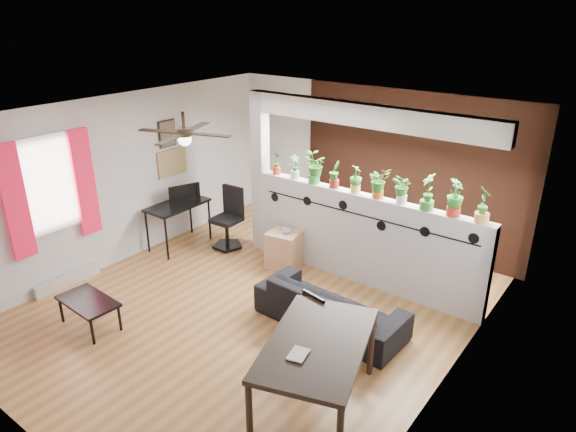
{
  "coord_description": "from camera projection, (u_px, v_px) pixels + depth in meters",
  "views": [
    {
      "loc": [
        3.95,
        -4.49,
        3.81
      ],
      "look_at": [
        0.12,
        0.6,
        1.17
      ],
      "focal_mm": 32.0,
      "sensor_mm": 36.0,
      "label": 1
    }
  ],
  "objects": [
    {
      "name": "sofa",
      "position": [
        330.0,
        307.0,
        6.47
      ],
      "size": [
        1.87,
        0.79,
        0.54
      ],
      "primitive_type": "imported",
      "rotation": [
        0.0,
        0.0,
        3.1
      ],
      "color": "black",
      "rests_on": "ground"
    },
    {
      "name": "partition_wall",
      "position": [
        363.0,
        239.0,
        7.37
      ],
      "size": [
        3.6,
        0.18,
        1.35
      ],
      "primitive_type": "cube",
      "color": "#BCBCC1",
      "rests_on": "ground"
    },
    {
      "name": "vine_decal",
      "position": [
        362.0,
        215.0,
        7.14
      ],
      "size": [
        3.31,
        0.01,
        0.3
      ],
      "color": "black",
      "rests_on": "partition_wall"
    },
    {
      "name": "pier_column",
      "position": [
        261.0,
        173.0,
        8.19
      ],
      "size": [
        0.22,
        0.2,
        2.6
      ],
      "primitive_type": "cube",
      "color": "#BCBCC1",
      "rests_on": "ground"
    },
    {
      "name": "computer_desk",
      "position": [
        178.0,
        208.0,
        8.48
      ],
      "size": [
        0.56,
        1.05,
        0.76
      ],
      "color": "black",
      "rests_on": "ground"
    },
    {
      "name": "office_chair",
      "position": [
        229.0,
        222.0,
        8.53
      ],
      "size": [
        0.53,
        0.53,
        1.02
      ],
      "color": "black",
      "rests_on": "ground"
    },
    {
      "name": "potted_plant_8",
      "position": [
        455.0,
        197.0,
        6.33
      ],
      "size": [
        0.22,
        0.27,
        0.47
      ],
      "color": "red",
      "rests_on": "partition_wall"
    },
    {
      "name": "corkboard",
      "position": [
        172.0,
        162.0,
        8.58
      ],
      "size": [
        0.03,
        0.6,
        0.45
      ],
      "primitive_type": "cube",
      "color": "olive",
      "rests_on": "room_shell"
    },
    {
      "name": "window_assembly",
      "position": [
        50.0,
        188.0,
        6.92
      ],
      "size": [
        0.09,
        1.3,
        1.55
      ],
      "color": "white",
      "rests_on": "room_shell"
    },
    {
      "name": "potted_plant_4",
      "position": [
        356.0,
        178.0,
        7.13
      ],
      "size": [
        0.25,
        0.25,
        0.4
      ],
      "color": "#E3E250",
      "rests_on": "partition_wall"
    },
    {
      "name": "cup",
      "position": [
        287.0,
        230.0,
        7.76
      ],
      "size": [
        0.15,
        0.15,
        0.09
      ],
      "primitive_type": "imported",
      "rotation": [
        0.0,
        0.0,
        -0.29
      ],
      "color": "gray",
      "rests_on": "cube_shelf"
    },
    {
      "name": "potted_plant_0",
      "position": [
        277.0,
        162.0,
        7.91
      ],
      "size": [
        0.19,
        0.16,
        0.36
      ],
      "color": "red",
      "rests_on": "partition_wall"
    },
    {
      "name": "room_shell",
      "position": [
        252.0,
        219.0,
        6.47
      ],
      "size": [
        6.3,
        7.1,
        2.9
      ],
      "color": "brown",
      "rests_on": "ground"
    },
    {
      "name": "potted_plant_5",
      "position": [
        379.0,
        182.0,
        6.93
      ],
      "size": [
        0.26,
        0.28,
        0.43
      ],
      "color": "#D15C18",
      "rests_on": "partition_wall"
    },
    {
      "name": "monitor",
      "position": [
        184.0,
        196.0,
        8.53
      ],
      "size": [
        0.3,
        0.15,
        0.17
      ],
      "primitive_type": "imported",
      "rotation": [
        0.0,
        0.0,
        1.21
      ],
      "color": "black",
      "rests_on": "computer_desk"
    },
    {
      "name": "potted_plant_1",
      "position": [
        295.0,
        166.0,
        7.72
      ],
      "size": [
        0.21,
        0.23,
        0.37
      ],
      "color": "white",
      "rests_on": "partition_wall"
    },
    {
      "name": "baseboard_heater",
      "position": [
        68.0,
        280.0,
        7.46
      ],
      "size": [
        0.08,
        1.0,
        0.18
      ],
      "primitive_type": "cube",
      "color": "silver",
      "rests_on": "ground"
    },
    {
      "name": "dining_table",
      "position": [
        317.0,
        349.0,
        4.94
      ],
      "size": [
        1.32,
        1.7,
        0.82
      ],
      "color": "black",
      "rests_on": "ground"
    },
    {
      "name": "ceiling_fan",
      "position": [
        184.0,
        135.0,
        6.3
      ],
      "size": [
        1.19,
        1.19,
        0.43
      ],
      "color": "black",
      "rests_on": "room_shell"
    },
    {
      "name": "ceiling_header",
      "position": [
        371.0,
        116.0,
        6.69
      ],
      "size": [
        3.6,
        0.18,
        0.3
      ],
      "primitive_type": "cube",
      "color": "white",
      "rests_on": "room_shell"
    },
    {
      "name": "book",
      "position": [
        290.0,
        352.0,
        4.74
      ],
      "size": [
        0.21,
        0.25,
        0.02
      ],
      "primitive_type": "imported",
      "rotation": [
        0.0,
        0.0,
        0.22
      ],
      "color": "gray",
      "rests_on": "dining_table"
    },
    {
      "name": "potted_plant_3",
      "position": [
        335.0,
        174.0,
        7.32
      ],
      "size": [
        0.18,
        0.22,
        0.4
      ],
      "color": "#B0201C",
      "rests_on": "partition_wall"
    },
    {
      "name": "coffee_table",
      "position": [
        88.0,
        303.0,
        6.42
      ],
      "size": [
        0.84,
        0.49,
        0.38
      ],
      "color": "black",
      "rests_on": "ground"
    },
    {
      "name": "potted_plant_9",
      "position": [
        484.0,
        203.0,
        6.14
      ],
      "size": [
        0.31,
        0.32,
        0.47
      ],
      "color": "gold",
      "rests_on": "partition_wall"
    },
    {
      "name": "potted_plant_2",
      "position": [
        314.0,
        167.0,
        7.51
      ],
      "size": [
        0.3,
        0.27,
        0.46
      ],
      "color": "green",
      "rests_on": "partition_wall"
    },
    {
      "name": "folding_chair",
      "position": [
        308.0,
        324.0,
        5.71
      ],
      "size": [
        0.4,
        0.4,
        0.86
      ],
      "color": "black",
      "rests_on": "ground"
    },
    {
      "name": "framed_art",
      "position": [
        167.0,
        133.0,
        8.35
      ],
      "size": [
        0.03,
        0.34,
        0.44
      ],
      "color": "#8C7259",
      "rests_on": "room_shell"
    },
    {
      "name": "cube_shelf",
      "position": [
        284.0,
        250.0,
        7.92
      ],
      "size": [
        0.54,
        0.5,
        0.59
      ],
      "primitive_type": "cube",
      "rotation": [
        0.0,
        0.0,
        0.17
      ],
      "color": "tan",
      "rests_on": "ground"
    },
    {
      "name": "potted_plant_7",
      "position": [
        428.0,
        191.0,
        6.52
      ],
      "size": [
        0.32,
        0.33,
        0.49
      ],
      "color": "#328630",
      "rests_on": "partition_wall"
    },
    {
      "name": "brick_panel",
      "position": [
        411.0,
        173.0,
        8.21
      ],
      "size": [
        3.9,
        0.05,
        2.6
      ],
      "primitive_type": "cube",
      "color": "#9E4C2E",
      "rests_on": "ground"
    },
    {
      "name": "potted_plant_6",
      "position": [
        402.0,
        188.0,
        6.74
      ],
      "size": [
        0.25,
        0.23,
        0.4
      ],
      "color": "white",
      "rests_on": "partition_wall"
    }
  ]
}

